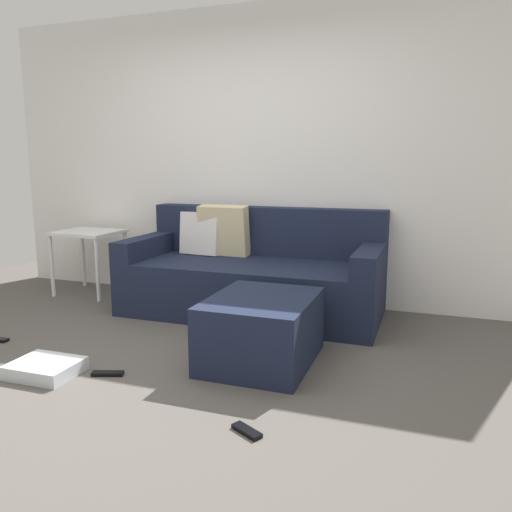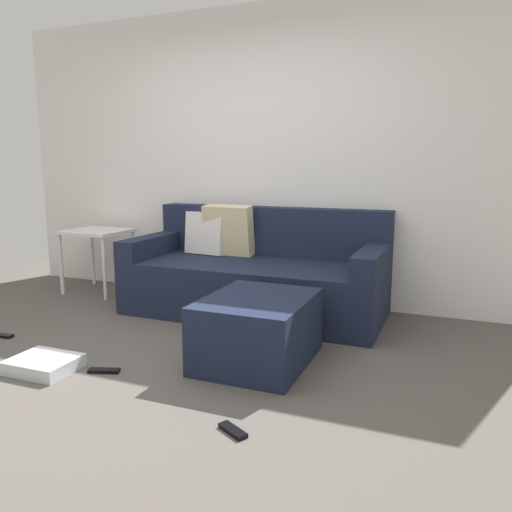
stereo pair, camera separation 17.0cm
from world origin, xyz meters
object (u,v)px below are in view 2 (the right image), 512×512
object	(u,v)px
storage_bin	(44,364)
remote_near_ottoman	(233,431)
remote_by_storage_bin	(104,371)
remote_under_side_table	(4,336)
ottoman	(258,330)
couch_sectional	(256,275)
side_table	(97,239)

from	to	relation	value
storage_bin	remote_near_ottoman	distance (m)	1.41
remote_by_storage_bin	remote_under_side_table	xyz separation A→B (m)	(-1.11, 0.24, 0.00)
ottoman	remote_by_storage_bin	size ratio (longest dim) A/B	4.21
couch_sectional	storage_bin	xyz separation A→B (m)	(-0.73, -1.70, -0.28)
remote_by_storage_bin	remote_under_side_table	size ratio (longest dim) A/B	1.29
remote_under_side_table	ottoman	bearing A→B (deg)	3.59
storage_bin	remote_near_ottoman	size ratio (longest dim) A/B	2.33
storage_bin	remote_by_storage_bin	size ratio (longest dim) A/B	2.07
storage_bin	remote_by_storage_bin	world-z (taller)	storage_bin
couch_sectional	remote_under_side_table	xyz separation A→B (m)	(-1.48, -1.34, -0.31)
side_table	remote_near_ottoman	xyz separation A→B (m)	(2.40, -1.97, -0.52)
ottoman	remote_under_side_table	size ratio (longest dim) A/B	5.43
remote_near_ottoman	side_table	bearing A→B (deg)	169.46
couch_sectional	remote_near_ottoman	world-z (taller)	couch_sectional
remote_near_ottoman	couch_sectional	bearing A→B (deg)	138.00
couch_sectional	side_table	size ratio (longest dim) A/B	3.46
storage_bin	couch_sectional	bearing A→B (deg)	66.81
couch_sectional	side_table	bearing A→B (deg)	178.41
ottoman	remote_under_side_table	bearing A→B (deg)	-171.71
storage_bin	remote_under_side_table	distance (m)	0.83
side_table	remote_by_storage_bin	distance (m)	2.19
ottoman	remote_by_storage_bin	world-z (taller)	ottoman
side_table	remote_under_side_table	distance (m)	1.51
ottoman	side_table	bearing A→B (deg)	153.00
side_table	remote_near_ottoman	size ratio (longest dim) A/B	3.69
ottoman	remote_under_side_table	xyz separation A→B (m)	(-1.93, -0.28, -0.20)
side_table	remote_under_side_table	bearing A→B (deg)	-79.73
couch_sectional	ottoman	distance (m)	1.16
side_table	remote_near_ottoman	distance (m)	3.15
couch_sectional	remote_near_ottoman	size ratio (longest dim) A/B	12.75
ottoman	couch_sectional	bearing A→B (deg)	112.81
remote_by_storage_bin	side_table	bearing A→B (deg)	111.30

